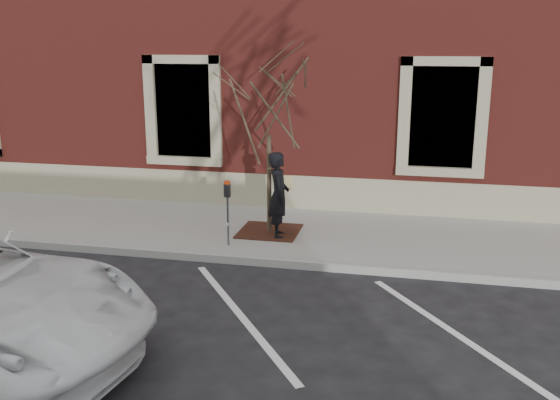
# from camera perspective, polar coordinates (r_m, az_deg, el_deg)

# --- Properties ---
(ground) EXTENTS (120.00, 120.00, 0.00)m
(ground) POSITION_cam_1_polar(r_m,az_deg,el_deg) (11.58, -0.64, -6.01)
(ground) COLOR #28282B
(ground) RESTS_ON ground
(sidewalk_near) EXTENTS (40.00, 3.50, 0.15)m
(sidewalk_near) POSITION_cam_1_polar(r_m,az_deg,el_deg) (13.17, 1.08, -3.10)
(sidewalk_near) COLOR gray
(sidewalk_near) RESTS_ON ground
(curb_near) EXTENTS (40.00, 0.12, 0.15)m
(curb_near) POSITION_cam_1_polar(r_m,az_deg,el_deg) (11.51, -0.70, -5.74)
(curb_near) COLOR #9E9E99
(curb_near) RESTS_ON ground
(parking_stripes) EXTENTS (28.00, 4.40, 0.01)m
(parking_stripes) POSITION_cam_1_polar(r_m,az_deg,el_deg) (9.61, -3.66, -10.47)
(parking_stripes) COLOR silver
(parking_stripes) RESTS_ON ground
(building_civic) EXTENTS (40.00, 8.62, 8.00)m
(building_civic) POSITION_cam_1_polar(r_m,az_deg,el_deg) (18.47, 4.93, 14.25)
(building_civic) COLOR maroon
(building_civic) RESTS_ON ground
(man) EXTENTS (0.57, 0.73, 1.75)m
(man) POSITION_cam_1_polar(r_m,az_deg,el_deg) (12.48, -0.12, 0.45)
(man) COLOR black
(man) RESTS_ON sidewalk_near
(parking_meter) EXTENTS (0.12, 0.09, 1.28)m
(parking_meter) POSITION_cam_1_polar(r_m,az_deg,el_deg) (12.00, -4.82, -0.09)
(parking_meter) COLOR #595B60
(parking_meter) RESTS_ON sidewalk_near
(tree_grate) EXTENTS (1.23, 1.23, 0.03)m
(tree_grate) POSITION_cam_1_polar(r_m,az_deg,el_deg) (13.04, -0.98, -2.87)
(tree_grate) COLOR #3F2114
(tree_grate) RESTS_ON sidewalk_near
(sapling) EXTENTS (2.22, 2.22, 3.70)m
(sapling) POSITION_cam_1_polar(r_m,az_deg,el_deg) (12.51, -1.03, 8.46)
(sapling) COLOR #493E2C
(sapling) RESTS_ON sidewalk_near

